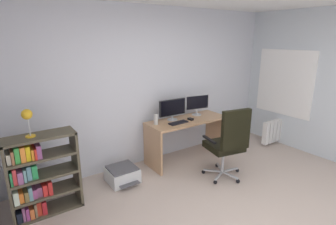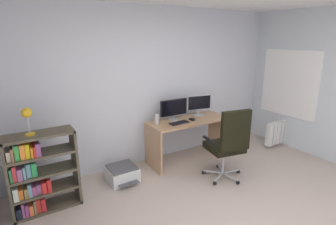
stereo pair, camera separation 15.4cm
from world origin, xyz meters
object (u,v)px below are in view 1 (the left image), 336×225
object	(u,v)px
bookshelf	(37,177)
office_chair	(228,141)
desk_lamp	(27,117)
radiator	(276,130)
keyboard	(178,123)
desktop_speaker	(156,120)
monitor_main	(172,108)
computer_mouse	(191,119)
desk	(187,130)
printer	(122,174)
monitor_secondary	(197,103)

from	to	relation	value
bookshelf	office_chair	bearing A→B (deg)	-15.99
desk_lamp	radiator	size ratio (longest dim) A/B	0.42
keyboard	desktop_speaker	xyz separation A→B (m)	(-0.34, 0.16, 0.07)
desktop_speaker	office_chair	distance (m)	1.21
monitor_main	desktop_speaker	xyz separation A→B (m)	(-0.37, -0.05, -0.13)
monitor_main	computer_mouse	xyz separation A→B (m)	(0.26, -0.18, -0.19)
monitor_main	radiator	world-z (taller)	monitor_main
desk	desktop_speaker	bearing A→B (deg)	173.18
desktop_speaker	radiator	bearing A→B (deg)	-11.74
desktop_speaker	monitor_main	bearing A→B (deg)	7.39
desktop_speaker	radiator	world-z (taller)	desktop_speaker
keyboard	radiator	xyz separation A→B (m)	(2.26, -0.38, -0.48)
monitor_main	bookshelf	world-z (taller)	monitor_main
printer	desk	bearing A→B (deg)	2.93
desktop_speaker	desk_lamp	size ratio (longest dim) A/B	0.51
monitor_main	bookshelf	size ratio (longest dim) A/B	0.50
radiator	office_chair	bearing A→B (deg)	-166.79
monitor_secondary	keyboard	size ratio (longest dim) A/B	1.41
monitor_main	office_chair	world-z (taller)	office_chair
desk_lamp	computer_mouse	bearing A→B (deg)	2.88
monitor_secondary	bookshelf	distance (m)	2.86
office_chair	printer	world-z (taller)	office_chair
desktop_speaker	office_chair	bearing A→B (deg)	-56.12
desk_lamp	keyboard	bearing A→B (deg)	2.56
desk	keyboard	distance (m)	0.35
keyboard	bookshelf	bearing A→B (deg)	179.56
bookshelf	printer	xyz separation A→B (m)	(1.18, 0.12, -0.38)
desktop_speaker	monitor_secondary	bearing A→B (deg)	2.96
monitor_main	printer	size ratio (longest dim) A/B	1.01
desk_lamp	radiator	distance (m)	4.61
computer_mouse	bookshelf	world-z (taller)	bookshelf
desk	bookshelf	world-z (taller)	bookshelf
keyboard	radiator	world-z (taller)	keyboard
office_chair	desk_lamp	size ratio (longest dim) A/B	3.48
keyboard	office_chair	bearing A→B (deg)	-71.49
desk_lamp	monitor_main	bearing A→B (deg)	7.82
desk	monitor_main	world-z (taller)	monitor_main
monitor_main	desk_lamp	bearing A→B (deg)	-172.18
office_chair	radiator	world-z (taller)	office_chair
desk_lamp	printer	xyz separation A→B (m)	(1.18, 0.12, -1.16)
monitor_main	printer	bearing A→B (deg)	-170.14
printer	computer_mouse	bearing A→B (deg)	0.13
desk	desktop_speaker	distance (m)	0.67
printer	desk_lamp	bearing A→B (deg)	-174.04
desk	radiator	bearing A→B (deg)	-13.20
keyboard	bookshelf	world-z (taller)	bookshelf
monitor_secondary	printer	size ratio (longest dim) A/B	0.94
office_chair	desk_lamp	distance (m)	2.74
monitor_main	desk	bearing A→B (deg)	-26.89
monitor_secondary	desktop_speaker	xyz separation A→B (m)	(-0.92, -0.05, -0.14)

